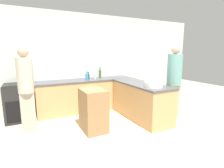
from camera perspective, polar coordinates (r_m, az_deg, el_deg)
The scene contains 13 objects.
ground_plane at distance 3.61m, azimuth 1.16°, elevation -16.40°, with size 14.00×14.00×0.00m, color beige.
wall_back at distance 5.17m, azimuth -9.71°, elevation 7.14°, with size 8.00×0.06×2.70m.
counter_back at distance 4.99m, azimuth -8.25°, elevation -3.51°, with size 2.70×0.65×0.88m.
counter_peninsula at distance 4.42m, azimuth 9.31°, elevation -5.35°, with size 0.69×1.75×0.88m.
range_oven at distance 4.76m, azimuth -27.93°, elevation -5.27°, with size 0.65×0.61×0.89m.
island_table at distance 3.69m, azimuth -6.17°, elevation -8.46°, with size 0.46×0.64×0.88m.
mixing_bowl at distance 3.86m, azimuth 13.41°, elevation -0.15°, with size 0.39×0.39×0.12m.
dish_soap_bottle at distance 4.79m, azimuth -8.19°, elevation 2.41°, with size 0.08×0.08×0.23m.
vinegar_bottle_clear at distance 4.89m, azimuth -5.68°, elevation 2.72°, with size 0.06×0.06×0.25m.
olive_oil_bottle at distance 5.15m, azimuth -3.93°, elevation 3.40°, with size 0.07×0.07×0.31m.
wine_bottle_dark at distance 4.93m, azimuth -7.72°, elevation 2.52°, with size 0.06×0.06×0.21m.
person_by_range at distance 3.89m, azimuth -26.26°, elevation -0.75°, with size 0.30×0.30×1.73m.
person_at_peninsula at distance 4.46m, azimuth 19.55°, elevation 1.26°, with size 0.34×0.34×1.78m.
Camera 1 is at (-1.51, -2.85, 1.63)m, focal length 28.00 mm.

